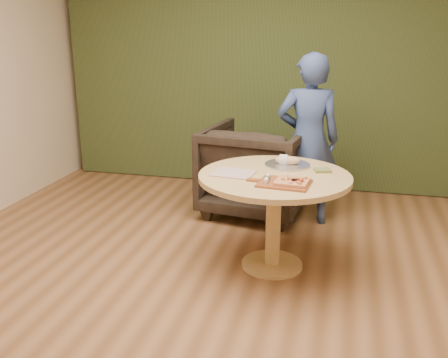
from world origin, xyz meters
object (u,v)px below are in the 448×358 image
object	(u,v)px
serving_tray	(287,165)
armchair	(257,165)
bread_roll	(286,160)
flatbread_pizza	(292,181)
pedestal_table	(274,192)
cutlery_roll	(267,178)
person_standing	(308,140)
pizza_paddle	(283,183)

from	to	relation	value
serving_tray	armchair	bearing A→B (deg)	114.19
bread_roll	armchair	xyz separation A→B (m)	(-0.39, 0.89, -0.31)
flatbread_pizza	pedestal_table	bearing A→B (deg)	123.64
pedestal_table	serving_tray	bearing A→B (deg)	76.67
serving_tray	armchair	world-z (taller)	armchair
cutlery_roll	armchair	xyz separation A→B (m)	(-0.31, 1.36, -0.29)
flatbread_pizza	cutlery_roll	size ratio (longest dim) A/B	1.21
cutlery_roll	serving_tray	distance (m)	0.48
serving_tray	person_standing	world-z (taller)	person_standing
cutlery_roll	bread_roll	distance (m)	0.48
pizza_paddle	cutlery_roll	size ratio (longest dim) A/B	2.31
person_standing	serving_tray	bearing A→B (deg)	73.21
pizza_paddle	flatbread_pizza	xyz separation A→B (m)	(0.07, -0.01, 0.02)
serving_tray	person_standing	distance (m)	0.77
pizza_paddle	cutlery_roll	world-z (taller)	cutlery_roll
cutlery_roll	armchair	world-z (taller)	armchair
pedestal_table	bread_roll	size ratio (longest dim) A/B	5.86
pizza_paddle	cutlery_roll	bearing A→B (deg)	178.51
bread_roll	person_standing	size ratio (longest dim) A/B	0.12
bread_roll	armchair	bearing A→B (deg)	113.71
serving_tray	person_standing	xyz separation A→B (m)	(0.10, 0.76, 0.04)
flatbread_pizza	cutlery_roll	xyz separation A→B (m)	(-0.18, 0.02, 0.00)
flatbread_pizza	serving_tray	size ratio (longest dim) A/B	0.68
cutlery_roll	flatbread_pizza	bearing A→B (deg)	-9.95
pizza_paddle	armchair	distance (m)	1.46
pedestal_table	person_standing	world-z (taller)	person_standing
pedestal_table	person_standing	bearing A→B (deg)	81.04
pizza_paddle	serving_tray	size ratio (longest dim) A/B	1.29
pizza_paddle	person_standing	bearing A→B (deg)	92.22
serving_tray	armchair	size ratio (longest dim) A/B	0.36
flatbread_pizza	cutlery_roll	bearing A→B (deg)	173.06
bread_roll	person_standing	world-z (taller)	person_standing
flatbread_pizza	bread_roll	world-z (taller)	bread_roll
flatbread_pizza	cutlery_roll	distance (m)	0.18
serving_tray	armchair	distance (m)	1.01
pedestal_table	cutlery_roll	xyz separation A→B (m)	(-0.03, -0.21, 0.17)
pedestal_table	cutlery_roll	world-z (taller)	cutlery_roll
pizza_paddle	person_standing	xyz separation A→B (m)	(0.07, 1.24, 0.04)
serving_tray	armchair	xyz separation A→B (m)	(-0.40, 0.89, -0.27)
serving_tray	bread_roll	world-z (taller)	bread_roll
pedestal_table	flatbread_pizza	world-z (taller)	flatbread_pizza
pedestal_table	armchair	world-z (taller)	armchair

